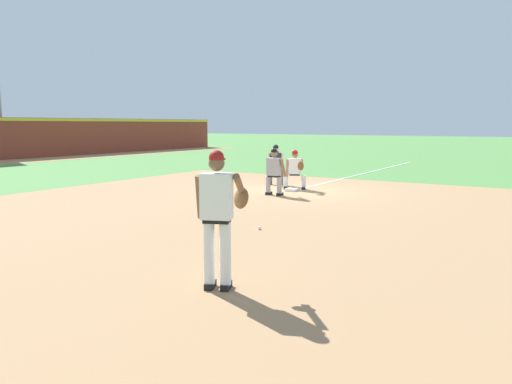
{
  "coord_description": "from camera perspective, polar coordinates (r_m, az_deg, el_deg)",
  "views": [
    {
      "loc": [
        -14.45,
        -7.54,
        2.19
      ],
      "look_at": [
        -6.49,
        -2.61,
        0.91
      ],
      "focal_mm": 35.0,
      "sensor_mm": 36.0,
      "label": 1
    }
  ],
  "objects": [
    {
      "name": "foul_line_stripe",
      "position": [
        23.03,
        12.53,
        2.16
      ],
      "size": [
        14.41,
        0.1,
        0.0
      ],
      "primitive_type": "cube",
      "color": "white",
      "rests_on": "ground"
    },
    {
      "name": "infield_dirt_patch",
      "position": [
        11.54,
        1.7,
        -3.14
      ],
      "size": [
        18.0,
        18.0,
        0.01
      ],
      "primitive_type": "cube",
      "color": "#A87F56",
      "rests_on": "ground"
    },
    {
      "name": "first_baseman",
      "position": [
        16.77,
        4.5,
        2.77
      ],
      "size": [
        0.85,
        0.96,
        1.34
      ],
      "color": "black",
      "rests_on": "ground"
    },
    {
      "name": "first_base_bag",
      "position": [
        16.44,
        4.18,
        0.26
      ],
      "size": [
        0.38,
        0.38,
        0.09
      ],
      "primitive_type": "cube",
      "color": "white",
      "rests_on": "ground"
    },
    {
      "name": "baseball",
      "position": [
        10.44,
        0.39,
        -4.13
      ],
      "size": [
        0.07,
        0.07,
        0.07
      ],
      "primitive_type": "sphere",
      "color": "white",
      "rests_on": "ground"
    },
    {
      "name": "pitcher",
      "position": [
        6.56,
        -4.29,
        -2.19
      ],
      "size": [
        0.82,
        0.6,
        1.86
      ],
      "color": "black",
      "rests_on": "ground"
    },
    {
      "name": "baserunner",
      "position": [
        15.34,
        2.08,
        2.55
      ],
      "size": [
        0.44,
        0.6,
        1.46
      ],
      "color": "black",
      "rests_on": "ground"
    },
    {
      "name": "ground_plane",
      "position": [
        16.44,
        4.18,
        0.1
      ],
      "size": [
        160.0,
        160.0,
        0.0
      ],
      "primitive_type": "plane",
      "color": "#518942"
    },
    {
      "name": "umpire",
      "position": [
        18.04,
        2.26,
        3.33
      ],
      "size": [
        0.6,
        0.67,
        1.46
      ],
      "color": "black",
      "rests_on": "ground"
    }
  ]
}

